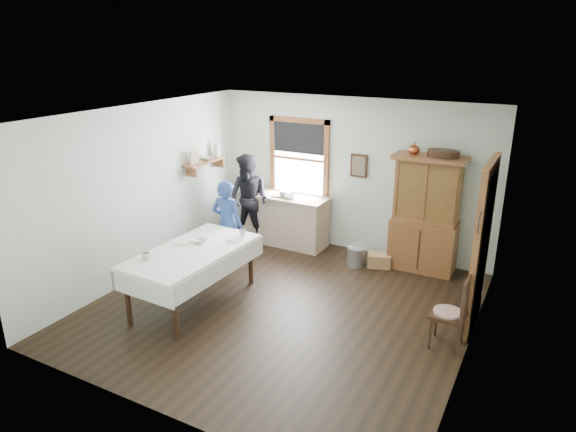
{
  "coord_description": "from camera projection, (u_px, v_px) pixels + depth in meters",
  "views": [
    {
      "loc": [
        3.12,
        -5.66,
        3.6
      ],
      "look_at": [
        -0.07,
        0.3,
        1.27
      ],
      "focal_mm": 32.0,
      "sensor_mm": 36.0,
      "label": 1
    }
  ],
  "objects": [
    {
      "name": "work_counter",
      "position": [
        284.0,
        219.0,
        9.43
      ],
      "size": [
        1.63,
        0.64,
        0.93
      ],
      "primitive_type": "cube",
      "rotation": [
        0.0,
        0.0,
        -0.02
      ],
      "color": "tan",
      "rests_on": "room"
    },
    {
      "name": "framed_picture",
      "position": [
        359.0,
        166.0,
        8.76
      ],
      "size": [
        0.3,
        0.04,
        0.4
      ],
      "primitive_type": "cube",
      "color": "#372113",
      "rests_on": "room"
    },
    {
      "name": "table_cup_a",
      "position": [
        146.0,
        256.0,
        6.86
      ],
      "size": [
        0.12,
        0.12,
        0.09
      ],
      "primitive_type": "imported",
      "rotation": [
        0.0,
        0.0,
        0.01
      ],
      "color": "silver",
      "rests_on": "dining_table"
    },
    {
      "name": "wicker_basket",
      "position": [
        379.0,
        260.0,
        8.55
      ],
      "size": [
        0.44,
        0.37,
        0.22
      ],
      "primitive_type": "cube",
      "rotation": [
        0.0,
        0.0,
        0.32
      ],
      "color": "#A9774C",
      "rests_on": "room"
    },
    {
      "name": "pail",
      "position": [
        356.0,
        256.0,
        8.57
      ],
      "size": [
        0.39,
        0.39,
        0.33
      ],
      "primitive_type": "cube",
      "rotation": [
        0.0,
        0.0,
        -0.37
      ],
      "color": "#9FA2A7",
      "rests_on": "room"
    },
    {
      "name": "shelf_bowl",
      "position": [
        207.0,
        158.0,
        9.11
      ],
      "size": [
        0.22,
        0.22,
        0.05
      ],
      "primitive_type": "imported",
      "color": "silver",
      "rests_on": "wall_shelf"
    },
    {
      "name": "dining_table",
      "position": [
        193.0,
        276.0,
        7.3
      ],
      "size": [
        1.15,
        2.07,
        0.81
      ],
      "primitive_type": "cube",
      "rotation": [
        0.0,
        0.0,
        -0.04
      ],
      "color": "white",
      "rests_on": "room"
    },
    {
      "name": "table_cup_b",
      "position": [
        242.0,
        233.0,
        7.65
      ],
      "size": [
        0.14,
        0.14,
        0.1
      ],
      "primitive_type": "imported",
      "rotation": [
        0.0,
        0.0,
        0.42
      ],
      "color": "silver",
      "rests_on": "dining_table"
    },
    {
      "name": "figure_dark",
      "position": [
        249.0,
        204.0,
        9.27
      ],
      "size": [
        0.82,
        0.68,
        1.56
      ],
      "primitive_type": "imported",
      "rotation": [
        0.0,
        0.0,
        -0.12
      ],
      "color": "black",
      "rests_on": "room"
    },
    {
      "name": "counter_book",
      "position": [
        273.0,
        195.0,
        9.27
      ],
      "size": [
        0.23,
        0.27,
        0.02
      ],
      "primitive_type": "imported",
      "rotation": [
        0.0,
        0.0,
        0.26
      ],
      "color": "brown",
      "rests_on": "work_counter"
    },
    {
      "name": "rug_beater",
      "position": [
        481.0,
        212.0,
        5.88
      ],
      "size": [
        0.01,
        0.27,
        0.27
      ],
      "primitive_type": "torus",
      "rotation": [
        0.0,
        1.57,
        0.0
      ],
      "color": "black",
      "rests_on": "room"
    },
    {
      "name": "china_hutch",
      "position": [
        425.0,
        214.0,
        8.19
      ],
      "size": [
        1.12,
        0.53,
        1.9
      ],
      "primitive_type": "cube",
      "rotation": [
        0.0,
        0.0,
        -0.0
      ],
      "color": "brown",
      "rests_on": "room"
    },
    {
      "name": "wall_shelf",
      "position": [
        207.0,
        160.0,
        9.11
      ],
      "size": [
        0.24,
        1.0,
        0.44
      ],
      "color": "brown",
      "rests_on": "room"
    },
    {
      "name": "doorway",
      "position": [
        483.0,
        242.0,
        6.52
      ],
      "size": [
        0.09,
        1.14,
        2.22
      ],
      "color": "#4E4238",
      "rests_on": "room"
    },
    {
      "name": "window",
      "position": [
        299.0,
        154.0,
        9.25
      ],
      "size": [
        1.18,
        0.07,
        1.48
      ],
      "color": "white",
      "rests_on": "room"
    },
    {
      "name": "spindle_chair",
      "position": [
        449.0,
        312.0,
        6.22
      ],
      "size": [
        0.45,
        0.45,
        0.95
      ],
      "primitive_type": "cube",
      "rotation": [
        0.0,
        0.0,
        -0.03
      ],
      "color": "#372113",
      "rests_on": "room"
    },
    {
      "name": "woman_blue",
      "position": [
        227.0,
        227.0,
        8.37
      ],
      "size": [
        0.52,
        0.35,
        1.38
      ],
      "primitive_type": "imported",
      "rotation": [
        0.0,
        0.0,
        3.19
      ],
      "color": "navy",
      "rests_on": "room"
    },
    {
      "name": "counter_bowl",
      "position": [
        289.0,
        197.0,
        9.07
      ],
      "size": [
        0.21,
        0.21,
        0.06
      ],
      "primitive_type": "imported",
      "rotation": [
        0.0,
        0.0,
        0.04
      ],
      "color": "silver",
      "rests_on": "work_counter"
    },
    {
      "name": "table_bowl",
      "position": [
        200.0,
        241.0,
        7.43
      ],
      "size": [
        0.21,
        0.21,
        0.05
      ],
      "primitive_type": "imported",
      "rotation": [
        0.0,
        0.0,
        0.03
      ],
      "color": "silver",
      "rests_on": "dining_table"
    },
    {
      "name": "room",
      "position": [
        282.0,
        217.0,
        6.84
      ],
      "size": [
        5.01,
        5.01,
        2.7
      ],
      "color": "black",
      "rests_on": "ground"
    }
  ]
}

